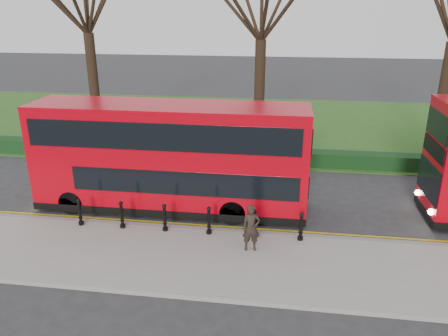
# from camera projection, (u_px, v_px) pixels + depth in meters

# --- Properties ---
(ground) EXTENTS (120.00, 120.00, 0.00)m
(ground) POSITION_uv_depth(u_px,v_px,m) (190.00, 218.00, 17.16)
(ground) COLOR #28282B
(ground) RESTS_ON ground
(pavement) EXTENTS (60.00, 4.00, 0.15)m
(pavement) POSITION_uv_depth(u_px,v_px,m) (170.00, 257.00, 14.35)
(pavement) COLOR gray
(pavement) RESTS_ON ground
(kerb) EXTENTS (60.00, 0.25, 0.16)m
(kerb) POSITION_uv_depth(u_px,v_px,m) (184.00, 229.00, 16.20)
(kerb) COLOR slate
(kerb) RESTS_ON ground
(grass_verge) EXTENTS (60.00, 18.00, 0.06)m
(grass_verge) POSITION_uv_depth(u_px,v_px,m) (235.00, 123.00, 31.07)
(grass_verge) COLOR #294D19
(grass_verge) RESTS_ON ground
(hedge) EXTENTS (60.00, 0.90, 0.80)m
(hedge) POSITION_uv_depth(u_px,v_px,m) (217.00, 154.00, 23.33)
(hedge) COLOR black
(hedge) RESTS_ON ground
(yellow_line_outer) EXTENTS (60.00, 0.10, 0.01)m
(yellow_line_outer) POSITION_uv_depth(u_px,v_px,m) (186.00, 227.00, 16.51)
(yellow_line_outer) COLOR yellow
(yellow_line_outer) RESTS_ON ground
(yellow_line_inner) EXTENTS (60.00, 0.10, 0.01)m
(yellow_line_inner) POSITION_uv_depth(u_px,v_px,m) (187.00, 224.00, 16.69)
(yellow_line_inner) COLOR yellow
(yellow_line_inner) RESTS_ON ground
(tree_mid) EXTENTS (7.11, 7.11, 11.11)m
(tree_mid) POSITION_uv_depth(u_px,v_px,m) (262.00, 2.00, 23.37)
(tree_mid) COLOR black
(tree_mid) RESTS_ON ground
(bollard_row) EXTENTS (8.26, 0.15, 1.00)m
(bollard_row) POSITION_uv_depth(u_px,v_px,m) (187.00, 219.00, 15.65)
(bollard_row) COLOR black
(bollard_row) RESTS_ON pavement
(bus_lead) EXTENTS (10.86, 2.49, 4.32)m
(bus_lead) POSITION_uv_depth(u_px,v_px,m) (170.00, 158.00, 17.33)
(bus_lead) COLOR #AF010E
(bus_lead) RESTS_ON ground
(pedestrian) EXTENTS (0.66, 0.51, 1.62)m
(pedestrian) POSITION_uv_depth(u_px,v_px,m) (251.00, 228.00, 14.40)
(pedestrian) COLOR black
(pedestrian) RESTS_ON pavement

